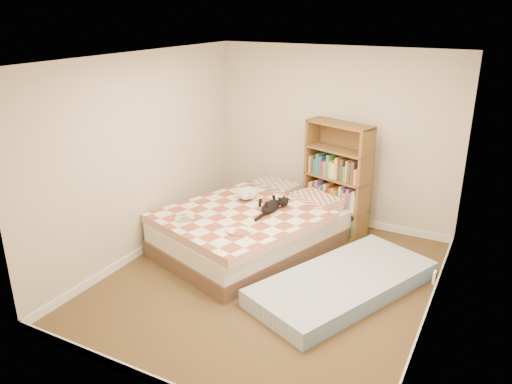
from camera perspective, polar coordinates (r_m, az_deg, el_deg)
The scene contains 6 objects.
room at distance 5.37m, azimuth 1.74°, elevation 1.06°, with size 3.51×4.01×2.51m.
bed at distance 6.51m, azimuth -0.45°, elevation -4.07°, with size 2.22×2.65×0.61m.
bookshelf at distance 6.99m, azimuth 9.20°, elevation -0.01°, with size 1.02×0.59×1.55m.
floor_mattress at distance 5.71m, azimuth 9.93°, elevation -10.23°, with size 0.97×2.17×0.19m, color #6F90B9.
black_cat at distance 6.32m, azimuth 1.85°, elevation -1.57°, with size 0.33×0.68×0.15m.
white_dog at distance 6.70m, azimuth -0.97°, elevation -0.13°, with size 0.40×0.41×0.16m.
Camera 1 is at (2.22, -4.55, 2.98)m, focal length 35.00 mm.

